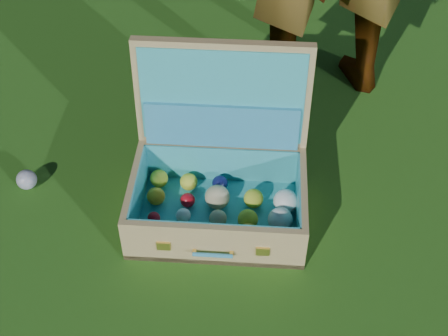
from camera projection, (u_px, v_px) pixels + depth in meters
ground at (202, 247)px, 1.86m from camera, size 60.00×60.00×0.00m
stray_ball at (27, 180)px, 2.02m from camera, size 0.07×0.07×0.07m
suitcase at (221, 172)px, 1.89m from camera, size 0.60×0.51×0.51m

